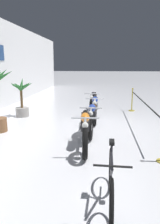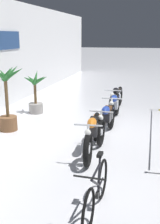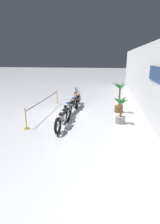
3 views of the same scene
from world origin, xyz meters
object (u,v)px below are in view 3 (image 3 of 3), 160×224
motorcycle_blue_1 (73,104)px  stanchion_mid_left (26,122)px  bicycle (76,95)px  potted_palm_left_of_row (119,98)px  motorcycle_black_3 (63,118)px  stanchion_far_left (51,99)px  motorcycle_blue_2 (67,110)px  motorcycle_orange_0 (78,100)px  potted_palm_right_of_row (121,110)px

motorcycle_blue_1 → stanchion_mid_left: (3.31, -1.66, -0.12)m
bicycle → stanchion_mid_left: stanchion_mid_left is taller
motorcycle_blue_1 → stanchion_mid_left: stanchion_mid_left is taller
potted_palm_left_of_row → motorcycle_black_3: bearing=-42.8°
motorcycle_blue_1 → bicycle: bearing=-173.1°
motorcycle_blue_1 → stanchion_mid_left: size_ratio=2.31×
stanchion_mid_left → bicycle: bearing=170.2°
motorcycle_blue_1 → stanchion_far_left: size_ratio=0.45×
motorcycle_blue_2 → potted_palm_left_of_row: potted_palm_left_of_row is taller
bicycle → stanchion_mid_left: (7.04, -1.21, -0.02)m
bicycle → potted_palm_left_of_row: size_ratio=0.85×
motorcycle_orange_0 → potted_palm_left_of_row: size_ratio=1.18×
motorcycle_blue_1 → motorcycle_black_3: motorcycle_black_3 is taller
motorcycle_orange_0 → potted_palm_left_of_row: (1.01, 2.83, 0.46)m
motorcycle_orange_0 → motorcycle_blue_2: 2.75m
potted_palm_left_of_row → stanchion_mid_left: size_ratio=1.93×
motorcycle_orange_0 → stanchion_mid_left: stanchion_mid_left is taller
motorcycle_blue_2 → stanchion_mid_left: (1.86, -1.63, -0.12)m
potted_palm_left_of_row → stanchion_mid_left: potted_palm_left_of_row is taller
bicycle → potted_palm_left_of_row: (3.43, 3.40, 0.57)m
motorcycle_blue_1 → potted_palm_right_of_row: size_ratio=1.52×
motorcycle_blue_2 → motorcycle_orange_0: bearing=176.7°
motorcycle_orange_0 → motorcycle_blue_1: motorcycle_orange_0 is taller
motorcycle_blue_2 → motorcycle_black_3: size_ratio=0.95×
motorcycle_blue_2 → bicycle: size_ratio=1.38×
motorcycle_black_3 → bicycle: 6.56m
motorcycle_blue_1 → potted_palm_right_of_row: 3.44m
potted_palm_left_of_row → stanchion_mid_left: (3.60, -4.61, -0.59)m
motorcycle_orange_0 → stanchion_mid_left: (4.61, -1.78, -0.13)m
motorcycle_blue_2 → stanchion_mid_left: stanchion_mid_left is taller
potted_palm_left_of_row → potted_palm_right_of_row: 2.07m
bicycle → motorcycle_orange_0: bearing=13.4°
motorcycle_blue_1 → potted_palm_right_of_row: potted_palm_right_of_row is taller
potted_palm_right_of_row → stanchion_mid_left: 4.87m
stanchion_far_left → stanchion_mid_left: bearing=0.0°
potted_palm_right_of_row → stanchion_far_left: bearing=-116.2°
motorcycle_blue_2 → potted_palm_left_of_row: (-1.74, 2.99, 0.47)m
motorcycle_orange_0 → potted_palm_right_of_row: size_ratio=1.49×
potted_palm_left_of_row → motorcycle_blue_2: bearing=-59.8°
motorcycle_blue_2 → potted_palm_right_of_row: potted_palm_right_of_row is taller
motorcycle_blue_1 → potted_palm_right_of_row: (1.76, 2.94, 0.23)m
potted_palm_left_of_row → potted_palm_right_of_row: size_ratio=1.27×
potted_palm_right_of_row → motorcycle_orange_0: bearing=-137.4°
stanchion_far_left → motorcycle_black_3: bearing=27.7°
bicycle → stanchion_far_left: 3.45m
bicycle → motorcycle_blue_1: bearing=6.9°
bicycle → potted_palm_right_of_row: (5.49, 3.39, 0.32)m
potted_palm_left_of_row → motorcycle_orange_0: bearing=-109.7°
motorcycle_blue_1 → stanchion_far_left: (-0.50, -1.66, 0.18)m
stanchion_far_left → motorcycle_blue_2: bearing=39.8°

